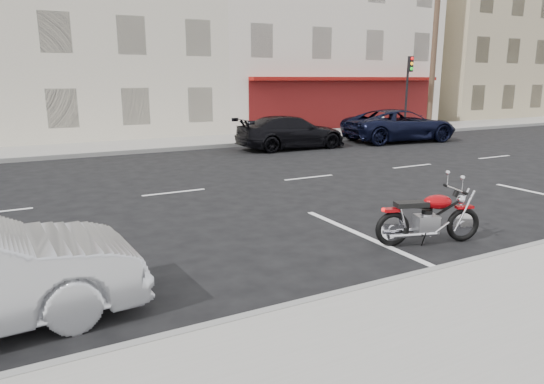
{
  "coord_description": "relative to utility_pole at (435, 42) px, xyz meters",
  "views": [
    {
      "loc": [
        -5.41,
        -11.59,
        2.77
      ],
      "look_at": [
        -1.42,
        -4.14,
        0.8
      ],
      "focal_mm": 32.0,
      "sensor_mm": 36.0,
      "label": 1
    }
  ],
  "objects": [
    {
      "name": "curb_far",
      "position": [
        -20.5,
        -1.6,
        -4.66
      ],
      "size": [
        80.0,
        0.12,
        0.16
      ],
      "primitive_type": "cube",
      "color": "gray",
      "rests_on": "ground"
    },
    {
      "name": "suv_far",
      "position": [
        -5.33,
        -3.43,
        -4.01
      ],
      "size": [
        5.47,
        2.98,
        1.45
      ],
      "primitive_type": "imported",
      "rotation": [
        0.0,
        0.0,
        1.46
      ],
      "color": "black",
      "rests_on": "ground"
    },
    {
      "name": "utility_pole",
      "position": [
        0.0,
        0.0,
        0.0
      ],
      "size": [
        1.8,
        0.3,
        9.0
      ],
      "color": "#422D1E",
      "rests_on": "sidewalk_far"
    },
    {
      "name": "bldg_cream",
      "position": [
        -17.5,
        7.7,
        1.01
      ],
      "size": [
        12.0,
        12.0,
        11.5
      ],
      "primitive_type": "cube",
      "color": "beige",
      "rests_on": "ground"
    },
    {
      "name": "traffic_light",
      "position": [
        -2.0,
        -0.27,
        -2.18
      ],
      "size": [
        0.26,
        0.3,
        3.8
      ],
      "color": "black",
      "rests_on": "sidewalk_far"
    },
    {
      "name": "fire_hydrant",
      "position": [
        -3.5,
        -0.1,
        -4.21
      ],
      "size": [
        0.2,
        0.2,
        0.72
      ],
      "color": "beige",
      "rests_on": "sidewalk_far"
    },
    {
      "name": "car_far",
      "position": [
        -10.92,
        -3.16,
        -4.07
      ],
      "size": [
        4.64,
        1.97,
        1.33
      ],
      "primitive_type": "imported",
      "rotation": [
        0.0,
        0.0,
        1.55
      ],
      "color": "black",
      "rests_on": "ground"
    },
    {
      "name": "bldg_corner",
      "position": [
        -4.5,
        7.7,
        1.51
      ],
      "size": [
        14.0,
        12.0,
        12.5
      ],
      "primitive_type": "cube",
      "color": "silver",
      "rests_on": "ground"
    },
    {
      "name": "bldg_far_east",
      "position": [
        10.5,
        7.7,
        0.76
      ],
      "size": [
        12.0,
        12.0,
        11.0
      ],
      "primitive_type": "cube",
      "color": "tan",
      "rests_on": "ground"
    },
    {
      "name": "curb_near",
      "position": [
        -20.5,
        -15.6,
        -4.66
      ],
      "size": [
        80.0,
        0.12,
        0.16
      ],
      "primitive_type": "cube",
      "color": "gray",
      "rests_on": "ground"
    },
    {
      "name": "sidewalk_far",
      "position": [
        -20.5,
        0.1,
        -4.66
      ],
      "size": [
        80.0,
        3.4,
        0.15
      ],
      "primitive_type": "cube",
      "color": "gray",
      "rests_on": "ground"
    },
    {
      "name": "motorcycle",
      "position": [
        -14.14,
        -14.64,
        -4.3
      ],
      "size": [
        1.86,
        0.82,
        0.96
      ],
      "rotation": [
        0.0,
        0.0,
        -0.3
      ],
      "color": "black",
      "rests_on": "ground"
    },
    {
      "name": "ground",
      "position": [
        -15.5,
        -8.6,
        -4.74
      ],
      "size": [
        120.0,
        120.0,
        0.0
      ],
      "primitive_type": "plane",
      "color": "black",
      "rests_on": "ground"
    }
  ]
}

